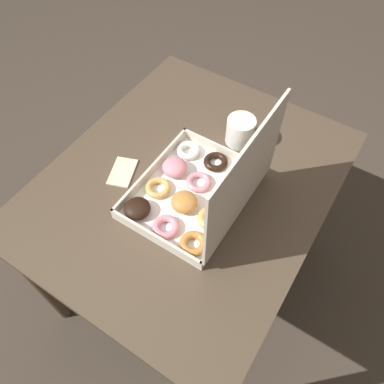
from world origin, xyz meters
name	(u,v)px	position (x,y,z in m)	size (l,w,h in m)	color
ground_plane	(190,273)	(0.00, 0.00, 0.00)	(8.00, 8.00, 0.00)	#42382D
dining_table	(189,200)	(0.00, 0.00, 0.63)	(1.01, 0.84, 0.74)	#4C3D2D
donut_box	(201,190)	(0.05, 0.07, 0.80)	(0.39, 0.32, 0.35)	white
coffee_mug	(240,130)	(-0.23, 0.05, 0.79)	(0.10, 0.10, 0.09)	white
paper_napkin	(122,172)	(0.09, -0.19, 0.75)	(0.13, 0.11, 0.01)	beige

